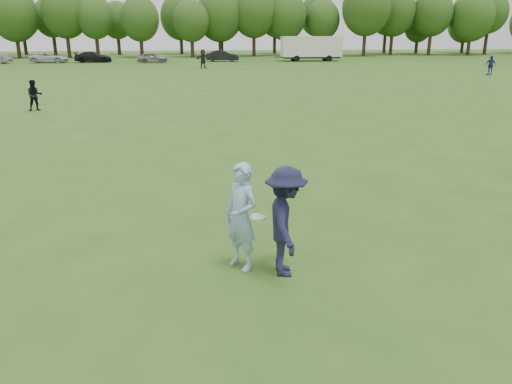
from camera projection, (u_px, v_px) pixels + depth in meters
ground at (280, 264)px, 8.89m from camera, size 200.00×200.00×0.00m
thrower at (241, 217)px, 8.50m from camera, size 0.78×0.82×1.88m
defender at (286, 222)px, 8.28m from camera, size 0.79×1.26×1.88m
player_far_a at (35, 95)px, 25.58m from camera, size 0.93×0.83×1.57m
player_far_b at (490, 65)px, 46.12m from camera, size 0.94×1.10×1.77m
player_far_d at (203, 59)px, 54.27m from camera, size 1.94×1.39×2.02m
car_c at (49, 58)px, 63.56m from camera, size 4.82×2.45×1.31m
car_d at (93, 57)px, 64.42m from camera, size 4.67×1.98×1.34m
car_e at (152, 58)px, 63.62m from camera, size 3.86×1.66×1.30m
car_f at (223, 56)px, 66.40m from camera, size 4.48×1.83×1.45m
field_cone at (351, 69)px, 51.16m from camera, size 0.28×0.28×0.30m
disc_in_play at (258, 217)px, 8.31m from camera, size 0.31×0.31×0.05m
cargo_trailer at (311, 47)px, 66.90m from camera, size 9.00×2.75×3.20m
treeline at (219, 15)px, 79.88m from camera, size 130.35×18.39×11.74m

